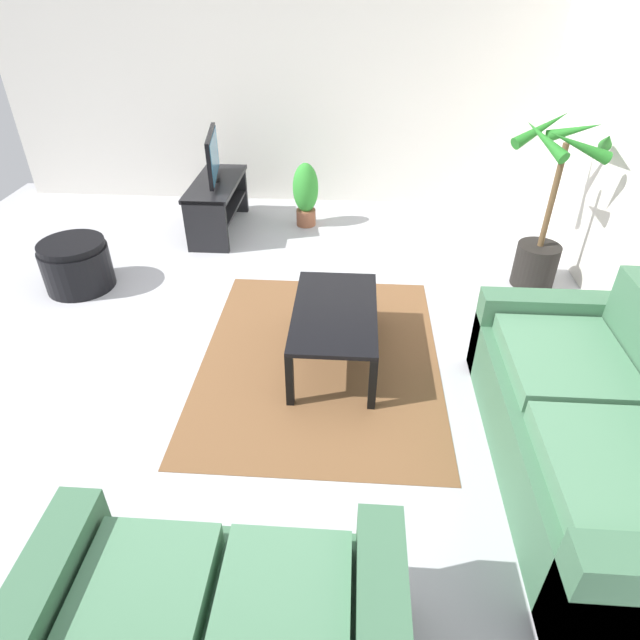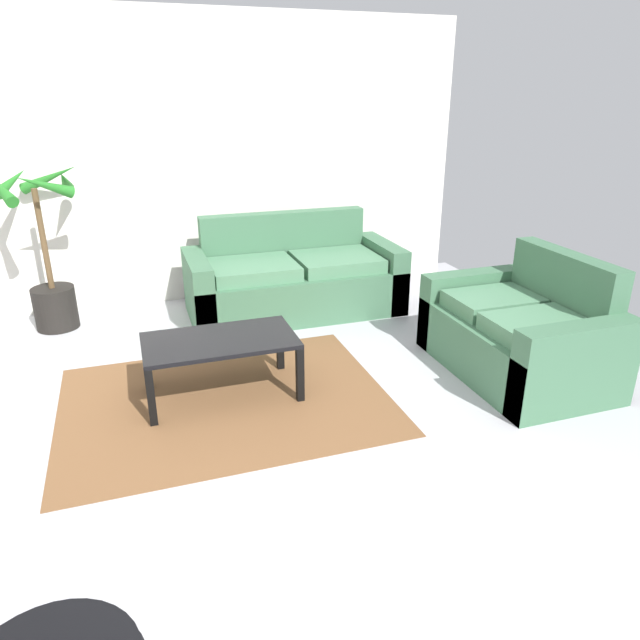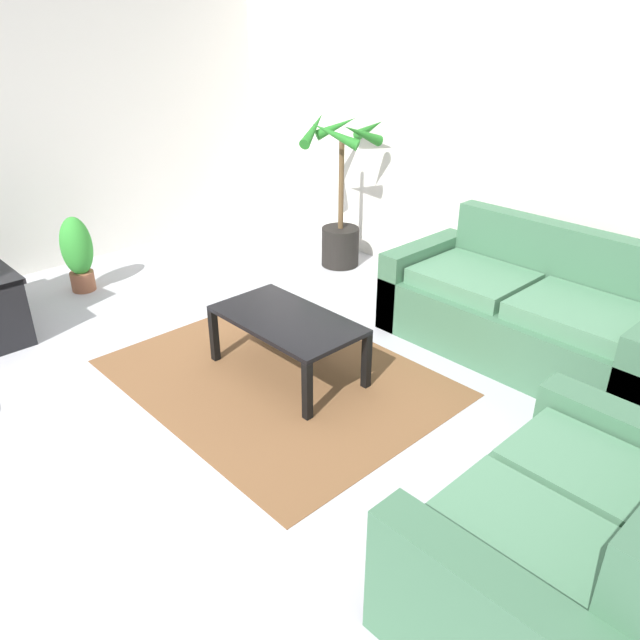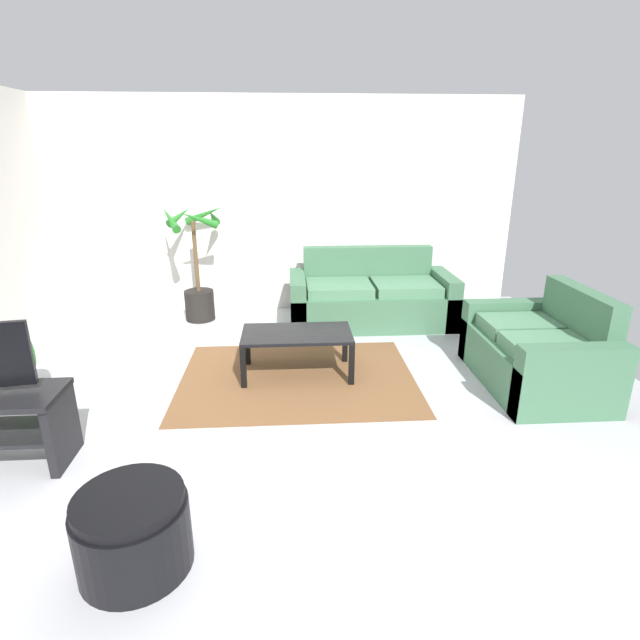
{
  "view_description": "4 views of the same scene",
  "coord_description": "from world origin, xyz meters",
  "px_view_note": "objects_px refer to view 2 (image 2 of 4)",
  "views": [
    {
      "loc": [
        3.14,
        0.94,
        2.41
      ],
      "look_at": [
        0.26,
        0.75,
        0.45
      ],
      "focal_mm": 29.87,
      "sensor_mm": 36.0,
      "label": 1
    },
    {
      "loc": [
        -0.41,
        -2.81,
        2.0
      ],
      "look_at": [
        0.67,
        0.41,
        0.65
      ],
      "focal_mm": 32.53,
      "sensor_mm": 36.0,
      "label": 2
    },
    {
      "loc": [
        2.89,
        -1.49,
        2.24
      ],
      "look_at": [
        0.65,
        0.63,
        0.68
      ],
      "focal_mm": 34.29,
      "sensor_mm": 36.0,
      "label": 3
    },
    {
      "loc": [
        0.03,
        -3.53,
        2.05
      ],
      "look_at": [
        0.32,
        0.85,
        0.54
      ],
      "focal_mm": 27.78,
      "sensor_mm": 36.0,
      "label": 4
    }
  ],
  "objects_px": {
    "couch_main": "(294,281)",
    "coffee_table": "(220,346)",
    "potted_palm": "(49,268)",
    "couch_loveseat": "(520,335)"
  },
  "relations": [
    {
      "from": "coffee_table",
      "to": "potted_palm",
      "type": "xyz_separation_m",
      "value": [
        -1.2,
        1.71,
        0.18
      ]
    },
    {
      "from": "couch_main",
      "to": "couch_loveseat",
      "type": "xyz_separation_m",
      "value": [
        1.24,
        -1.8,
        -0.0
      ]
    },
    {
      "from": "couch_main",
      "to": "couch_loveseat",
      "type": "bearing_deg",
      "value": -55.48
    },
    {
      "from": "coffee_table",
      "to": "potted_palm",
      "type": "relative_size",
      "value": 0.72
    },
    {
      "from": "couch_main",
      "to": "coffee_table",
      "type": "xyz_separation_m",
      "value": [
        -0.94,
        -1.44,
        0.07
      ]
    },
    {
      "from": "coffee_table",
      "to": "potted_palm",
      "type": "distance_m",
      "value": 2.1
    },
    {
      "from": "couch_main",
      "to": "couch_loveseat",
      "type": "relative_size",
      "value": 1.42
    },
    {
      "from": "couch_main",
      "to": "potted_palm",
      "type": "xyz_separation_m",
      "value": [
        -2.14,
        0.27,
        0.25
      ]
    },
    {
      "from": "couch_loveseat",
      "to": "potted_palm",
      "type": "relative_size",
      "value": 0.97
    },
    {
      "from": "couch_loveseat",
      "to": "couch_main",
      "type": "bearing_deg",
      "value": 124.52
    }
  ]
}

